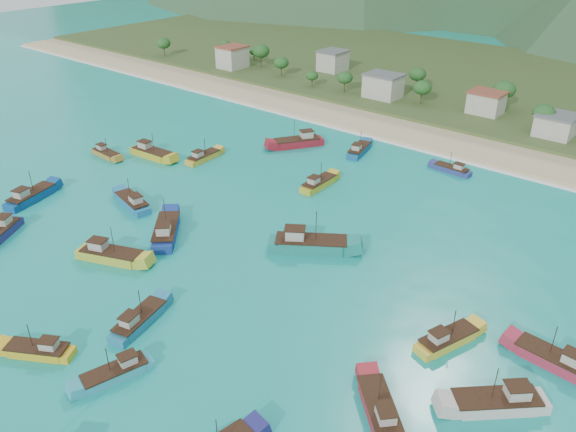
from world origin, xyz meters
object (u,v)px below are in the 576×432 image
Objects in this scene: boat_2 at (309,245)px; boat_28 at (0,234)px; boat_6 at (116,373)px; boat_27 at (298,142)px; boat_24 at (152,154)px; boat_32 at (106,154)px; boat_0 at (319,184)px; boat_4 at (111,256)px; boat_10 at (452,170)px; boat_16 at (166,232)px; boat_14 at (359,150)px; boat_20 at (498,403)px; boat_15 at (133,203)px; boat_1 at (139,321)px; boat_23 at (555,361)px; boat_31 at (447,340)px; boat_26 at (39,351)px; boat_25 at (31,197)px; boat_3 at (380,411)px; boat_7 at (203,157)px.

boat_2 is 55.64m from boat_28.
boat_6 is 0.75× the size of boat_27.
boat_32 is at bearing -57.14° from boat_24.
boat_0 is 42.42m from boat_24.
boat_10 is at bearing 135.86° from boat_4.
boat_24 is 1.11× the size of boat_28.
boat_10 is at bearing 22.22° from boat_16.
boat_14 is 80.09m from boat_20.
boat_0 is at bearing 171.77° from boat_27.
boat_15 is 25.66m from boat_24.
boat_24 reaches higher than boat_20.
boat_27 is (-18.18, 15.74, 0.29)m from boat_0.
boat_20 is (33.90, -60.64, 0.30)m from boat_10.
boat_28 reaches higher than boat_14.
boat_1 is 39.23m from boat_28.
boat_23 is at bearing 167.01° from boat_28.
boat_32 is (-105.09, 5.16, -0.19)m from boat_23.
boat_31 is at bearing -116.91° from boat_6.
boat_4 reaches higher than boat_20.
boat_16 reaches higher than boat_26.
boat_6 is 0.80× the size of boat_25.
boat_6 is 73.06m from boat_24.
boat_16 is 1.29× the size of boat_32.
boat_2 reaches higher than boat_16.
boat_28 reaches higher than boat_6.
boat_0 is 38.46m from boat_15.
boat_25 is at bearing -133.85° from boat_14.
boat_31 is (61.16, -44.51, -0.31)m from boat_27.
boat_3 is at bearing -55.18° from boat_16.
boat_27 is (22.52, 27.67, 0.09)m from boat_24.
boat_32 is at bearing -166.90° from boat_31.
boat_2 is 1.52× the size of boat_32.
boat_6 is at bearing 136.59° from boat_23.
boat_10 is 69.47m from boat_20.
boat_25 reaches higher than boat_23.
boat_20 reaches higher than boat_28.
boat_15 reaches higher than boat_0.
boat_0 is 62.01m from boat_28.
boat_16 is 43.60m from boat_32.
boat_24 is at bearing 88.12° from boat_23.
boat_15 is (-23.19, -30.68, 0.07)m from boat_0.
boat_27 is at bearing 88.19° from boat_3.
boat_24 is (-17.52, 18.75, 0.12)m from boat_15.
boat_32 is (-26.40, 12.05, -0.18)m from boat_15.
boat_24 is at bearing -152.03° from boat_7.
boat_14 is at bearing -26.54° from boat_26.
boat_27 is at bearing 165.68° from boat_4.
boat_3 is 32.78m from boat_6.
boat_24 is (-48.28, 40.73, 0.19)m from boat_1.
boat_27 is at bearing -16.32° from boat_26.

